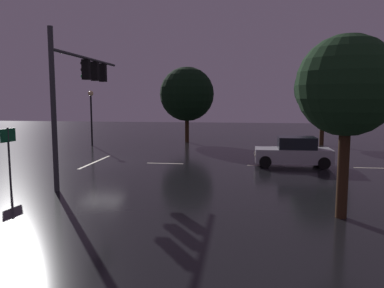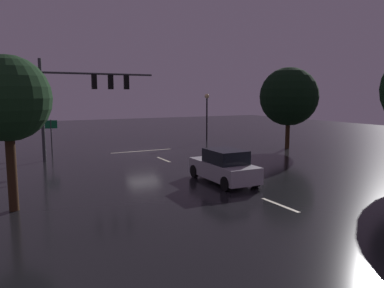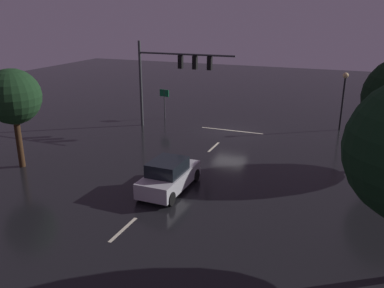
{
  "view_description": "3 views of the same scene",
  "coord_description": "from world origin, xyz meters",
  "views": [
    {
      "loc": [
        22.24,
        8.52,
        3.89
      ],
      "look_at": [
        -0.34,
        5.6,
        1.17
      ],
      "focal_mm": 35.58,
      "sensor_mm": 36.0,
      "label": 1
    },
    {
      "loc": [
        9.87,
        27.26,
        4.43
      ],
      "look_at": [
        -0.12,
        8.05,
        1.55
      ],
      "focal_mm": 34.66,
      "sensor_mm": 36.0,
      "label": 2
    },
    {
      "loc": [
        -8.49,
        29.16,
        8.96
      ],
      "look_at": [
        0.6,
        6.55,
        0.93
      ],
      "focal_mm": 37.74,
      "sensor_mm": 36.0,
      "label": 3
    }
  ],
  "objects": [
    {
      "name": "ground_plane",
      "position": [
        0.0,
        0.0,
        0.0
      ],
      "size": [
        80.0,
        80.0,
        0.0
      ],
      "primitive_type": "plane",
      "color": "black"
    },
    {
      "name": "traffic_signal_assembly",
      "position": [
        4.52,
        0.8,
        4.72
      ],
      "size": [
        7.89,
        0.47,
        6.8
      ],
      "color": "#383A3D",
      "rests_on": "ground_plane"
    },
    {
      "name": "lane_dash_far",
      "position": [
        0.0,
        4.0,
        0.0
      ],
      "size": [
        0.16,
        2.2,
        0.01
      ],
      "primitive_type": "cube",
      "rotation": [
        0.0,
        0.0,
        1.57
      ],
      "color": "beige",
      "rests_on": "ground_plane"
    },
    {
      "name": "lane_dash_mid",
      "position": [
        0.0,
        10.0,
        0.0
      ],
      "size": [
        0.16,
        2.2,
        0.01
      ],
      "primitive_type": "cube",
      "rotation": [
        0.0,
        0.0,
        1.57
      ],
      "color": "beige",
      "rests_on": "ground_plane"
    },
    {
      "name": "lane_dash_near",
      "position": [
        0.0,
        16.0,
        0.0
      ],
      "size": [
        0.16,
        2.2,
        0.01
      ],
      "primitive_type": "cube",
      "rotation": [
        0.0,
        0.0,
        1.57
      ],
      "color": "beige",
      "rests_on": "ground_plane"
    },
    {
      "name": "stop_bar",
      "position": [
        0.0,
        -0.39,
        0.0
      ],
      "size": [
        5.0,
        0.16,
        0.01
      ],
      "primitive_type": "cube",
      "color": "beige",
      "rests_on": "ground_plane"
    },
    {
      "name": "car_approaching",
      "position": [
        -0.12,
        11.57,
        0.8
      ],
      "size": [
        1.95,
        4.39,
        1.7
      ],
      "color": "#B7B7BC",
      "rests_on": "ground_plane"
    },
    {
      "name": "street_lamp_left_kerb",
      "position": [
        -7.87,
        -3.77,
        3.22
      ],
      "size": [
        0.44,
        0.44,
        4.54
      ],
      "color": "black",
      "rests_on": "ground_plane"
    },
    {
      "name": "route_sign",
      "position": [
        6.54,
        -1.81,
        1.88
      ],
      "size": [
        0.9,
        0.19,
        2.61
      ],
      "color": "#383A3D",
      "rests_on": "ground_plane"
    },
    {
      "name": "tree_left_far",
      "position": [
        -11.34,
        3.72,
        4.29
      ],
      "size": [
        4.79,
        4.79,
        6.69
      ],
      "color": "#382314",
      "rests_on": "ground_plane"
    },
    {
      "name": "tree_right_far",
      "position": [
        9.58,
        11.82,
        4.27
      ],
      "size": [
        3.22,
        3.22,
        5.91
      ],
      "color": "#382314",
      "rests_on": "ground_plane"
    }
  ]
}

